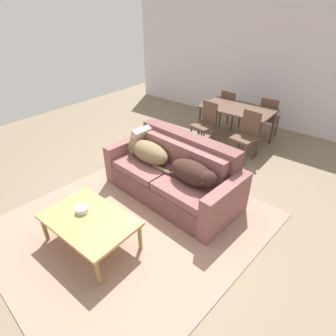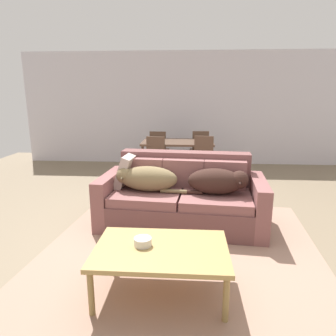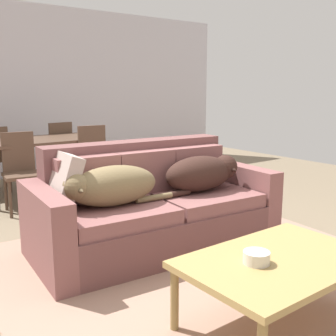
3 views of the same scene
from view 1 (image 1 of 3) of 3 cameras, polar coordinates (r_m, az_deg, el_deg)
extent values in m
plane|color=#796851|center=(4.31, -0.92, -6.72)|extent=(10.00, 10.00, 0.00)
cube|color=silver|center=(7.06, 21.33, 18.91)|extent=(8.00, 0.12, 2.70)
cube|color=#9F7B67|center=(3.94, -7.04, -11.34)|extent=(3.32, 3.62, 0.01)
cube|color=brown|center=(4.31, 0.76, -3.69)|extent=(1.86, 1.13, 0.36)
cube|color=#81504E|center=(4.44, -3.42, 1.13)|extent=(0.94, 1.01, 0.12)
cube|color=#81504E|center=(3.94, 5.53, -3.43)|extent=(0.94, 1.01, 0.12)
cube|color=brown|center=(4.27, 4.19, 4.13)|extent=(1.79, 0.40, 0.45)
cube|color=#81504E|center=(4.50, -2.80, 5.17)|extent=(0.56, 0.21, 0.38)
cube|color=#81504E|center=(4.16, 2.48, 2.82)|extent=(0.56, 0.21, 0.38)
cube|color=#81504E|center=(3.87, 8.60, 0.07)|extent=(0.56, 0.21, 0.38)
cube|color=#81504E|center=(4.84, -7.70, 2.43)|extent=(0.26, 0.99, 0.66)
cube|color=#81504E|center=(3.76, 11.80, -7.70)|extent=(0.26, 0.99, 0.66)
ellipsoid|color=olive|center=(4.29, -3.94, 3.29)|extent=(0.78, 0.41, 0.32)
sphere|color=olive|center=(4.48, -6.93, 4.94)|extent=(0.21, 0.21, 0.21)
cone|color=brown|center=(4.43, -7.85, 4.42)|extent=(0.10, 0.12, 0.09)
cylinder|color=olive|center=(4.10, -1.36, -0.21)|extent=(0.34, 0.08, 0.05)
ellipsoid|color=#341F19|center=(3.79, 4.96, -0.93)|extent=(0.72, 0.40, 0.33)
sphere|color=#341F19|center=(3.61, 8.37, -2.26)|extent=(0.22, 0.22, 0.22)
cone|color=black|center=(3.55, 7.39, -3.08)|extent=(0.11, 0.13, 0.10)
cylinder|color=#341F19|center=(3.98, 0.81, -1.26)|extent=(0.31, 0.08, 0.05)
cube|color=#B8A398|center=(4.62, -5.37, 6.00)|extent=(0.29, 0.47, 0.47)
cube|color=#AA8B4F|center=(3.49, -16.12, -10.33)|extent=(1.14, 0.75, 0.04)
cylinder|color=olive|center=(3.88, -24.24, -11.48)|extent=(0.05, 0.05, 0.39)
cylinder|color=olive|center=(3.21, -14.41, -20.31)|extent=(0.05, 0.05, 0.39)
cylinder|color=olive|center=(4.10, -16.50, -7.07)|extent=(0.05, 0.05, 0.39)
cylinder|color=olive|center=(3.47, -5.85, -14.13)|extent=(0.05, 0.05, 0.39)
cylinder|color=silver|center=(3.57, -17.45, -8.26)|extent=(0.15, 0.15, 0.07)
cube|color=brown|center=(5.99, 14.26, 11.88)|extent=(1.45, 0.86, 0.04)
cylinder|color=#463226|center=(6.10, 6.49, 9.20)|extent=(0.05, 0.05, 0.72)
cylinder|color=#463226|center=(5.57, 18.20, 5.49)|extent=(0.05, 0.05, 0.72)
cylinder|color=#463226|center=(6.71, 10.09, 11.06)|extent=(0.05, 0.05, 0.72)
cylinder|color=#463226|center=(6.24, 20.92, 7.78)|extent=(0.05, 0.05, 0.72)
cube|color=brown|center=(5.79, 7.32, 8.65)|extent=(0.45, 0.45, 0.04)
cube|color=brown|center=(5.83, 8.66, 11.35)|extent=(0.36, 0.09, 0.46)
cylinder|color=#4A3528|center=(5.86, 4.81, 6.68)|extent=(0.04, 0.04, 0.41)
cylinder|color=#4A3528|center=(5.66, 7.35, 5.59)|extent=(0.04, 0.04, 0.41)
cylinder|color=#4A3528|center=(6.10, 7.00, 7.59)|extent=(0.04, 0.04, 0.41)
cylinder|color=#4A3528|center=(5.91, 9.50, 6.55)|extent=(0.04, 0.04, 0.41)
cube|color=brown|center=(5.36, 15.46, 5.94)|extent=(0.45, 0.45, 0.04)
cube|color=brown|center=(5.41, 16.88, 8.92)|extent=(0.36, 0.08, 0.47)
cylinder|color=#4A3528|center=(5.41, 12.64, 3.82)|extent=(0.04, 0.04, 0.42)
cylinder|color=#4A3528|center=(5.26, 15.65, 2.52)|extent=(0.04, 0.04, 0.42)
cylinder|color=#4A3528|center=(5.67, 14.62, 4.90)|extent=(0.04, 0.04, 0.42)
cylinder|color=#4A3528|center=(5.53, 17.54, 3.69)|extent=(0.04, 0.04, 0.42)
cube|color=brown|center=(6.78, 12.92, 11.78)|extent=(0.44, 0.44, 0.04)
cube|color=brown|center=(6.56, 12.30, 13.38)|extent=(0.36, 0.07, 0.43)
cylinder|color=#4A3528|center=(6.92, 14.65, 9.87)|extent=(0.04, 0.04, 0.43)
cylinder|color=#4A3528|center=(7.08, 12.29, 10.67)|extent=(0.04, 0.04, 0.43)
cylinder|color=#4A3528|center=(6.65, 13.11, 9.16)|extent=(0.04, 0.04, 0.43)
cylinder|color=#4A3528|center=(6.81, 10.69, 10.00)|extent=(0.04, 0.04, 0.43)
cube|color=brown|center=(6.50, 20.23, 9.73)|extent=(0.43, 0.43, 0.04)
cube|color=brown|center=(6.25, 20.18, 11.31)|extent=(0.36, 0.07, 0.44)
cylinder|color=#4A3528|center=(6.71, 21.64, 7.92)|extent=(0.04, 0.04, 0.43)
cylinder|color=#4A3528|center=(6.77, 18.88, 8.69)|extent=(0.04, 0.04, 0.43)
cylinder|color=#4A3528|center=(6.40, 20.87, 6.96)|extent=(0.04, 0.04, 0.43)
cylinder|color=#4A3528|center=(6.46, 17.99, 7.77)|extent=(0.04, 0.04, 0.43)
camera|label=2|loc=(2.50, -67.20, -12.90)|focal=32.47mm
camera|label=3|loc=(4.36, -49.58, 3.46)|focal=44.21mm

